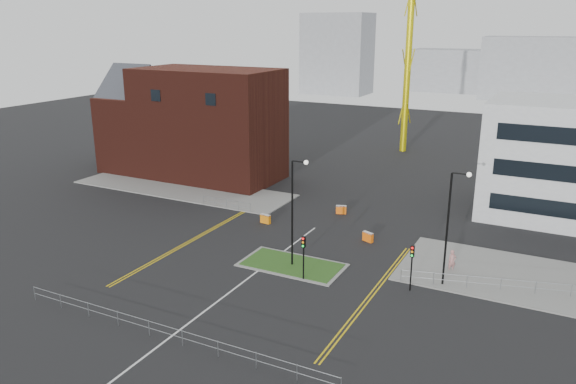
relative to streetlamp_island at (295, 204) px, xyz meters
name	(u,v)px	position (x,y,z in m)	size (l,w,h in m)	color
ground	(219,301)	(-2.22, -8.00, -5.41)	(200.00, 200.00, 0.00)	black
pavement_left	(182,188)	(-22.22, 14.00, -5.35)	(28.00, 8.00, 0.12)	slate
pavement_right	(558,285)	(19.78, 6.00, -5.35)	(24.00, 10.00, 0.12)	slate
island_kerb	(292,265)	(-0.22, 0.00, -5.37)	(8.60, 4.60, 0.08)	slate
grass_island	(292,265)	(-0.22, 0.00, -5.35)	(8.00, 4.00, 0.12)	#25501A
brick_building	(189,124)	(-25.19, 20.00, 1.44)	(24.20, 10.07, 14.24)	#3F160F
streetlamp_island	(295,204)	(0.00, 0.00, 0.00)	(1.46, 0.36, 9.18)	black
streetlamp_right_near	(451,220)	(12.00, 2.00, 0.00)	(1.46, 0.36, 9.18)	black
traffic_light_island	(304,250)	(1.78, -2.02, -2.85)	(0.28, 0.33, 3.65)	black
traffic_light_right	(412,259)	(9.78, -0.02, -2.85)	(0.28, 0.33, 3.65)	black
railing_front	(165,330)	(-2.22, -14.00, -4.63)	(24.05, 0.05, 1.10)	gray
railing_left	(226,202)	(-13.22, 10.00, -4.67)	(6.05, 0.05, 1.10)	gray
railing_right	(536,285)	(18.28, 3.50, -4.63)	(19.05, 5.05, 1.10)	gray
centre_line	(233,290)	(-2.22, -6.00, -5.41)	(0.15, 30.00, 0.01)	silver
yellow_left_a	(198,236)	(-11.22, 2.00, -5.41)	(0.12, 24.00, 0.01)	gold
yellow_left_b	(201,236)	(-10.92, 2.00, -5.41)	(0.12, 24.00, 0.01)	gold
yellow_right_a	(370,294)	(7.28, -2.00, -5.41)	(0.12, 20.00, 0.01)	gold
yellow_right_b	(374,295)	(7.58, -2.00, -5.41)	(0.12, 20.00, 0.01)	gold
skyline_a	(337,54)	(-42.22, 112.00, 5.59)	(18.00, 12.00, 22.00)	gray
skyline_b	(531,69)	(7.78, 122.00, 2.59)	(24.00, 12.00, 16.00)	gray
skyline_d	(466,71)	(-10.22, 132.00, 0.59)	(30.00, 12.00, 12.00)	gray
pedestrian	(452,261)	(11.88, 4.87, -4.49)	(0.67, 0.44, 1.84)	tan
barrier_left	(265,218)	(-7.25, 8.00, -4.92)	(1.13, 0.52, 0.92)	orange
barrier_mid	(341,209)	(-1.52, 14.19, -4.92)	(1.14, 0.71, 0.91)	orange
barrier_right	(368,236)	(3.63, 8.00, -4.92)	(1.12, 0.75, 0.90)	#FF650E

